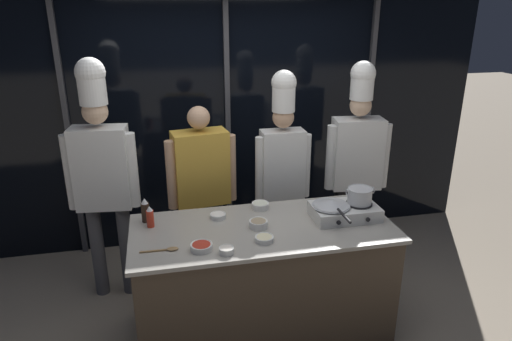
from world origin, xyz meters
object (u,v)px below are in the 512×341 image
object	(u,v)px
portable_stove	(345,211)
prep_bowl_chili_flakes	(201,246)
prep_bowl_noodles	(264,238)
chef_line	(357,153)
stock_pot	(360,195)
prep_bowl_onion	(226,250)
prep_bowl_rice	(218,216)
serving_spoon_slotted	(167,249)
person_guest	(201,181)
frying_pan	(331,203)
squeeze_bottle_soy	(145,211)
prep_bowl_bean_sprouts	(260,205)
chef_sous	(282,160)
squeeze_bottle_chili	(150,217)
chef_head	(102,166)
prep_bowl_mushrooms	(258,223)

from	to	relation	value
portable_stove	prep_bowl_chili_flakes	world-z (taller)	portable_stove
prep_bowl_noodles	chef_line	world-z (taller)	chef_line
stock_pot	prep_bowl_onion	xyz separation A→B (m)	(-1.08, -0.33, -0.15)
prep_bowl_noodles	prep_bowl_rice	bearing A→B (deg)	121.77
prep_bowl_rice	serving_spoon_slotted	distance (m)	0.57
chef_line	prep_bowl_rice	bearing A→B (deg)	30.08
stock_pot	person_guest	distance (m)	1.37
frying_pan	prep_bowl_chili_flakes	xyz separation A→B (m)	(-1.00, -0.25, -0.11)
prep_bowl_rice	serving_spoon_slotted	bearing A→B (deg)	-134.36
squeeze_bottle_soy	prep_bowl_chili_flakes	size ratio (longest dim) A/B	1.26
prep_bowl_chili_flakes	prep_bowl_bean_sprouts	distance (m)	0.76
squeeze_bottle_soy	serving_spoon_slotted	size ratio (longest dim) A/B	0.74
prep_bowl_onion	chef_sous	distance (m)	1.30
prep_bowl_noodles	chef_line	distance (m)	1.53
serving_spoon_slotted	person_guest	size ratio (longest dim) A/B	0.15
squeeze_bottle_chili	serving_spoon_slotted	bearing A→B (deg)	-74.26
frying_pan	prep_bowl_onion	distance (m)	0.92
prep_bowl_bean_sprouts	prep_bowl_rice	bearing A→B (deg)	-164.24
squeeze_bottle_chili	chef_line	world-z (taller)	chef_line
prep_bowl_noodles	squeeze_bottle_soy	bearing A→B (deg)	148.81
chef_head	chef_sous	size ratio (longest dim) A/B	1.07
chef_head	chef_sous	xyz separation A→B (m)	(1.53, -0.00, -0.06)
chef_sous	prep_bowl_mushrooms	bearing A→B (deg)	63.10
portable_stove	person_guest	world-z (taller)	person_guest
prep_bowl_mushrooms	squeeze_bottle_soy	bearing A→B (deg)	161.39
prep_bowl_chili_flakes	prep_bowl_mushrooms	xyz separation A→B (m)	(0.44, 0.23, 0.01)
frying_pan	prep_bowl_noodles	bearing A→B (deg)	-158.36
prep_bowl_chili_flakes	prep_bowl_bean_sprouts	bearing A→B (deg)	45.96
stock_pot	person_guest	size ratio (longest dim) A/B	0.13
chef_sous	chef_line	distance (m)	0.73
portable_stove	squeeze_bottle_soy	size ratio (longest dim) A/B	2.62
stock_pot	squeeze_bottle_chili	bearing A→B (deg)	174.20
squeeze_bottle_chili	squeeze_bottle_soy	world-z (taller)	squeeze_bottle_soy
squeeze_bottle_chili	prep_bowl_bean_sprouts	distance (m)	0.87
prep_bowl_chili_flakes	chef_sous	xyz separation A→B (m)	(0.83, 1.01, 0.21)
prep_bowl_noodles	prep_bowl_rice	xyz separation A→B (m)	(-0.26, 0.42, -0.00)
prep_bowl_rice	chef_sous	distance (m)	0.89
portable_stove	chef_sous	world-z (taller)	chef_sous
stock_pot	prep_bowl_noodles	world-z (taller)	stock_pot
prep_bowl_onion	chef_line	bearing A→B (deg)	38.76
portable_stove	prep_bowl_mushrooms	world-z (taller)	portable_stove
prep_bowl_onion	prep_bowl_bean_sprouts	world-z (taller)	prep_bowl_bean_sprouts
serving_spoon_slotted	chef_line	bearing A→B (deg)	29.44
portable_stove	prep_bowl_mushrooms	distance (m)	0.68
portable_stove	prep_bowl_chili_flakes	distance (m)	1.15
frying_pan	prep_bowl_rice	size ratio (longest dim) A/B	4.14
portable_stove	stock_pot	bearing A→B (deg)	0.13
prep_bowl_noodles	prep_bowl_rice	world-z (taller)	same
portable_stove	person_guest	xyz separation A→B (m)	(-1.01, 0.78, 0.03)
frying_pan	prep_bowl_noodles	world-z (taller)	frying_pan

